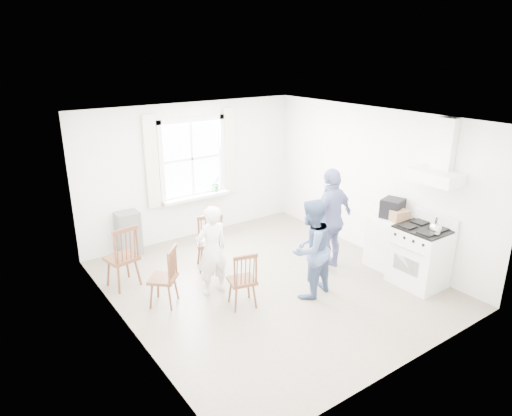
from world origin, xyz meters
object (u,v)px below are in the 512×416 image
at_px(windsor_chair_a, 124,251).
at_px(windsor_chair_b, 244,275).
at_px(low_cabinet, 387,242).
at_px(person_right, 331,219).
at_px(windsor_chair_c, 169,270).
at_px(stereo_stack, 392,208).
at_px(person_mid, 310,249).
at_px(person_left, 212,250).
at_px(gas_stove, 420,256).

distance_m(windsor_chair_a, windsor_chair_b, 1.93).
distance_m(low_cabinet, person_right, 1.05).
relative_size(low_cabinet, windsor_chair_c, 1.00).
relative_size(stereo_stack, windsor_chair_c, 0.47).
height_order(person_mid, person_right, person_right).
distance_m(windsor_chair_a, windsor_chair_c, 0.90).
bearing_deg(person_left, windsor_chair_b, 101.85).
bearing_deg(person_mid, low_cabinet, 167.15).
bearing_deg(stereo_stack, windsor_chair_a, 154.67).
height_order(gas_stove, person_left, person_left).
relative_size(gas_stove, windsor_chair_a, 1.09).
bearing_deg(low_cabinet, person_mid, 179.00).
bearing_deg(gas_stove, windsor_chair_b, 159.87).
distance_m(windsor_chair_a, person_right, 3.32).
distance_m(windsor_chair_b, person_mid, 1.06).
bearing_deg(person_left, stereo_stack, 161.80).
bearing_deg(stereo_stack, person_right, 145.81).
height_order(low_cabinet, stereo_stack, stereo_stack).
bearing_deg(windsor_chair_b, windsor_chair_c, 138.89).
bearing_deg(windsor_chair_a, person_left, -41.11).
distance_m(low_cabinet, windsor_chair_a, 4.27).
distance_m(windsor_chair_a, person_left, 1.35).
bearing_deg(low_cabinet, windsor_chair_a, 154.86).
bearing_deg(windsor_chair_a, windsor_chair_b, -53.27).
relative_size(low_cabinet, person_mid, 0.60).
bearing_deg(windsor_chair_c, windsor_chair_b, -41.11).
xyz_separation_m(windsor_chair_b, person_left, (-0.14, 0.66, 0.17)).
xyz_separation_m(windsor_chair_c, person_mid, (1.82, -0.95, 0.21)).
distance_m(windsor_chair_c, person_right, 2.77).
relative_size(windsor_chair_a, windsor_chair_c, 1.14).
relative_size(gas_stove, person_left, 0.80).
height_order(windsor_chair_b, person_left, person_left).
xyz_separation_m(windsor_chair_b, person_right, (1.91, 0.27, 0.33)).
bearing_deg(person_mid, windsor_chair_c, -39.33).
bearing_deg(windsor_chair_c, low_cabinet, -15.52).
height_order(stereo_stack, person_mid, person_mid).
xyz_separation_m(low_cabinet, stereo_stack, (0.02, -0.03, 0.61)).
xyz_separation_m(low_cabinet, windsor_chair_b, (-2.71, 0.27, 0.08)).
xyz_separation_m(stereo_stack, person_mid, (-1.72, 0.06, -0.30)).
height_order(windsor_chair_a, windsor_chair_c, windsor_chair_a).
bearing_deg(windsor_chair_a, stereo_stack, -25.33).
bearing_deg(stereo_stack, windsor_chair_b, 173.86).
bearing_deg(person_left, windsor_chair_c, -4.35).
height_order(low_cabinet, windsor_chair_b, low_cabinet).
distance_m(gas_stove, person_left, 3.22).
xyz_separation_m(windsor_chair_a, windsor_chair_b, (1.15, -1.54, -0.09)).
height_order(stereo_stack, windsor_chair_b, stereo_stack).
bearing_deg(gas_stove, windsor_chair_a, 146.47).
bearing_deg(windsor_chair_a, windsor_chair_c, -67.95).
bearing_deg(windsor_chair_b, windsor_chair_a, 126.73).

